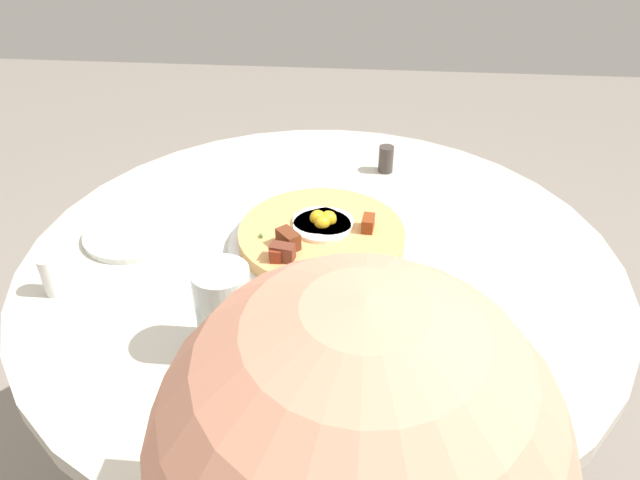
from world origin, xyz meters
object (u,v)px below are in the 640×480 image
Objects in this scene: breakfast_pizza at (319,235)px; fork at (345,366)px; pepper_shaker at (386,159)px; dining_table at (321,337)px; pizza_plate at (319,245)px; salt_shaker at (51,276)px; knife at (372,378)px; bread_plate at (134,233)px; water_glass at (224,312)px.

fork is (-0.25, -0.05, -0.02)m from breakfast_pizza.
dining_table is at bearing 160.19° from pepper_shaker.
pizza_plate is 0.25m from fork.
breakfast_pizza is 4.33× the size of salt_shaker.
salt_shaker is at bearing -79.86° from knife.
bread_plate is 0.16m from salt_shaker.
pepper_shaker is (0.27, -0.10, 0.20)m from dining_table.
breakfast_pizza is at bearing 158.43° from pepper_shaker.
breakfast_pizza reaches higher than fork.
breakfast_pizza is 5.04× the size of pepper_shaker.
pizza_plate is 1.85× the size of bread_plate.
pizza_plate is at bearing -91.43° from bread_plate.
pepper_shaker is at bearing -21.57° from breakfast_pizza.
knife is (-0.25, -0.08, 0.18)m from dining_table.
fork is at bearing -168.16° from dining_table.
salt_shaker is 0.61m from pepper_shaker.
salt_shaker is at bearing 111.02° from pizza_plate.
water_glass reaches higher than pepper_shaker.
pizza_plate is at bearing -22.63° from water_glass.
fork is at bearing -126.15° from bread_plate.
salt_shaker is (0.13, 0.44, 0.02)m from knife.
bread_plate is 0.47m from pepper_shaker.
bread_plate is 0.47m from knife.
salt_shaker is at bearing 157.27° from bread_plate.
bread_plate is at bearing -22.73° from salt_shaker.
breakfast_pizza reaches higher than bread_plate.
fork is at bearing -90.00° from knife.
breakfast_pizza is (-0.00, 0.00, 0.02)m from pizza_plate.
pizza_plate is 0.25m from water_glass.
knife is 1.46× the size of water_glass.
knife is 3.58× the size of pepper_shaker.
bread_plate is at bearing 41.16° from water_glass.
fork is at bearing -167.86° from breakfast_pizza.
pepper_shaker reaches higher than pizza_plate.
pizza_plate is 0.38m from salt_shaker.
pepper_shaker is at bearing -22.03° from water_glass.
pizza_plate is 0.30m from bread_plate.
dining_table is 0.43m from salt_shaker.
pizza_plate is 1.59× the size of fork.
pepper_shaker is (0.26, -0.10, 0.02)m from pizza_plate.
fork is at bearing 174.43° from pepper_shaker.
dining_table is at bearing -135.89° from knife.
pizza_plate is 0.02m from breakfast_pizza.
pizza_plate reaches higher than dining_table.
water_glass is (0.04, 0.18, 0.05)m from knife.
pizza_plate reaches higher than fork.
water_glass is (0.02, 0.15, 0.05)m from fork.
pizza_plate is at bearing 158.50° from pepper_shaker.
breakfast_pizza reaches higher than pepper_shaker.
pepper_shaker is (0.40, -0.46, -0.00)m from salt_shaker.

